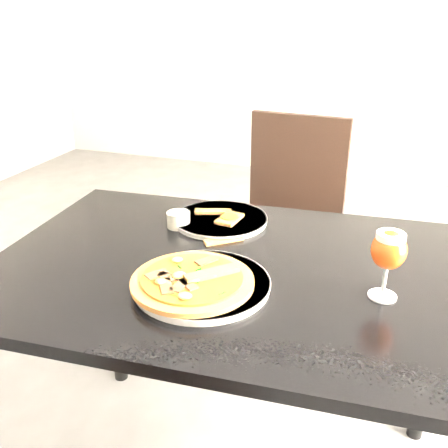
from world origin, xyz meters
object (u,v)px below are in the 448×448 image
at_px(chair_far, 286,222).
at_px(pizza, 193,280).
at_px(dining_table, 237,296).
at_px(beer_glass, 389,251).

distance_m(chair_far, pizza, 1.02).
bearing_deg(dining_table, pizza, -115.14).
distance_m(pizza, beer_glass, 0.42).
relative_size(dining_table, chair_far, 1.34).
height_order(chair_far, beer_glass, chair_far).
relative_size(dining_table, beer_glass, 8.06).
bearing_deg(beer_glass, dining_table, 173.66).
bearing_deg(beer_glass, pizza, -165.10).
bearing_deg(pizza, beer_glass, 14.90).
height_order(pizza, beer_glass, beer_glass).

